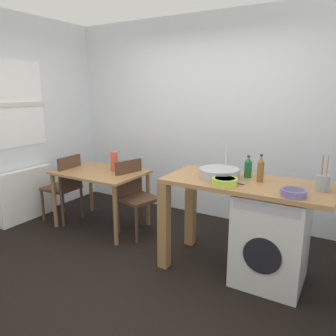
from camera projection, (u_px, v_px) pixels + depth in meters
ground_plane at (134, 269)px, 3.23m from camera, size 5.46×5.46×0.00m
wall_back at (209, 119)px, 4.38m from camera, size 4.60×0.10×2.70m
radiator at (26, 195)px, 4.39m from camera, size 0.10×0.80×0.70m
dining_table at (100, 178)px, 4.11m from camera, size 1.10×0.76×0.74m
chair_person_seat at (65, 184)px, 4.33m from camera, size 0.42×0.42×0.90m
chair_opposite at (135, 193)px, 3.96m from camera, size 0.49×0.49×0.90m
kitchen_counter at (223, 194)px, 3.10m from camera, size 1.50×0.68×0.92m
washing_machine at (271, 237)px, 2.94m from camera, size 0.60×0.61×0.86m
sink_basin at (219, 173)px, 3.08m from camera, size 0.38×0.38×0.09m
tap at (226, 160)px, 3.21m from camera, size 0.02×0.02×0.28m
bottle_tall_green at (248, 167)px, 3.09m from camera, size 0.07×0.07×0.21m
bottle_squat_brown at (261, 169)px, 2.93m from camera, size 0.06×0.06×0.26m
mixing_bowl at (225, 181)px, 2.85m from camera, size 0.22×0.22×0.06m
utensil_crock at (323, 183)px, 2.67m from camera, size 0.11×0.11×0.30m
colander at (294, 192)px, 2.55m from camera, size 0.20×0.20×0.06m
vase at (114, 161)px, 4.07m from camera, size 0.09×0.09×0.24m
scissors at (237, 183)px, 2.90m from camera, size 0.15×0.06×0.01m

